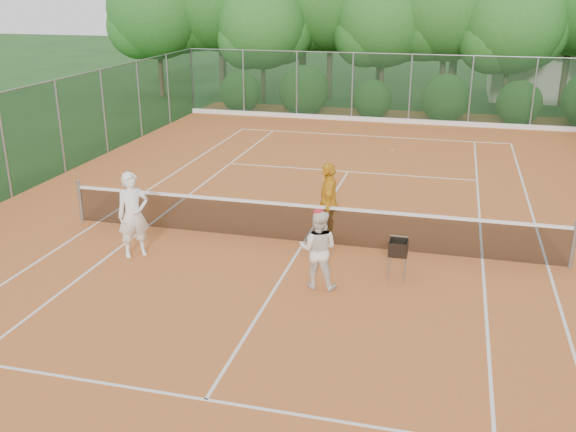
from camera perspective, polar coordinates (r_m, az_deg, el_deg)
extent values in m
plane|color=#1E4518|center=(15.35, 1.43, -2.42)|extent=(120.00, 120.00, 0.00)
cube|color=#C6672D|center=(15.35, 1.43, -2.39)|extent=(18.00, 36.00, 0.02)
cube|color=beige|center=(38.54, 23.60, 11.77)|extent=(8.00, 5.00, 3.00)
cylinder|color=gray|center=(17.39, -17.97, 1.28)|extent=(0.10, 0.10, 1.10)
cylinder|color=gray|center=(15.06, 24.03, -2.34)|extent=(0.10, 0.10, 1.10)
cube|color=black|center=(15.18, 1.44, -0.75)|extent=(11.87, 0.03, 0.86)
cube|color=white|center=(15.02, 1.46, 0.92)|extent=(11.87, 0.04, 0.07)
imported|color=white|center=(14.70, -13.59, 0.12)|extent=(0.84, 0.82, 1.95)
imported|color=white|center=(12.84, 2.70, -2.96)|extent=(0.80, 0.63, 1.64)
ellipsoid|color=red|center=(12.56, 2.76, 0.32)|extent=(0.22, 0.22, 0.14)
imported|color=gold|center=(15.20, 3.62, 1.25)|extent=(0.62, 1.18, 1.92)
cylinder|color=gray|center=(13.45, 8.91, -4.67)|extent=(0.02, 0.02, 0.54)
cylinder|color=gray|center=(13.73, 10.43, -4.24)|extent=(0.02, 0.02, 0.54)
cube|color=black|center=(13.42, 9.78, -2.80)|extent=(0.37, 0.37, 0.31)
sphere|color=#DFED37|center=(24.25, 9.25, 5.81)|extent=(0.07, 0.07, 0.07)
sphere|color=yellow|center=(27.85, 4.96, 7.79)|extent=(0.07, 0.07, 0.07)
sphere|color=yellow|center=(26.36, 17.48, 6.27)|extent=(0.07, 0.07, 0.07)
cube|color=white|center=(26.57, 7.31, 7.06)|extent=(11.03, 0.06, 0.01)
cube|color=white|center=(17.33, -16.52, -0.54)|extent=(0.06, 23.77, 0.01)
cube|color=white|center=(15.18, 22.08, -4.12)|extent=(0.06, 23.77, 0.01)
cube|color=white|center=(16.69, -12.45, -0.96)|extent=(0.06, 23.77, 0.01)
cube|color=white|center=(15.04, 16.90, -3.72)|extent=(0.06, 23.77, 0.01)
cube|color=white|center=(21.30, 5.36, 3.95)|extent=(8.23, 0.06, 0.01)
cube|color=white|center=(9.95, -7.32, -15.89)|extent=(8.23, 0.06, 0.01)
cube|color=white|center=(15.34, 1.43, -2.34)|extent=(0.06, 12.80, 0.01)
cube|color=#19381E|center=(29.34, 8.26, 11.19)|extent=(18.00, 0.02, 3.00)
cylinder|color=gray|center=(31.61, -8.51, 11.79)|extent=(0.07, 0.07, 3.00)
cylinder|color=gray|center=(31.61, -8.51, 11.79)|extent=(0.07, 0.07, 3.00)
cylinder|color=brown|center=(36.62, -11.27, 13.26)|extent=(0.26, 0.26, 3.75)
sphere|color=#286020|center=(36.42, -11.57, 17.59)|extent=(5.25, 5.25, 5.25)
cylinder|color=brown|center=(36.80, -5.92, 14.06)|extent=(0.30, 0.30, 4.40)
cylinder|color=brown|center=(34.03, -2.21, 12.68)|extent=(0.22, 0.22, 3.20)
sphere|color=#286020|center=(33.82, -2.26, 16.66)|extent=(4.48, 4.48, 4.48)
cylinder|color=brown|center=(35.66, 3.73, 14.03)|extent=(0.31, 0.31, 4.50)
cylinder|color=brown|center=(33.80, 8.33, 12.70)|extent=(0.24, 0.24, 3.50)
sphere|color=#286020|center=(33.59, 8.56, 17.08)|extent=(4.90, 4.90, 4.90)
cylinder|color=brown|center=(34.07, 13.60, 12.93)|extent=(0.28, 0.28, 4.10)
sphere|color=#286020|center=(33.87, 14.03, 18.02)|extent=(5.74, 5.74, 5.74)
cylinder|color=brown|center=(32.99, 18.80, 11.62)|extent=(0.23, 0.23, 3.40)
sphere|color=#286020|center=(32.77, 19.30, 15.96)|extent=(4.76, 4.76, 4.76)
cylinder|color=brown|center=(35.92, 23.53, 12.64)|extent=(0.32, 0.32, 4.65)
cone|color=brown|center=(34.36, 14.91, 17.82)|extent=(0.44, 0.44, 10.00)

